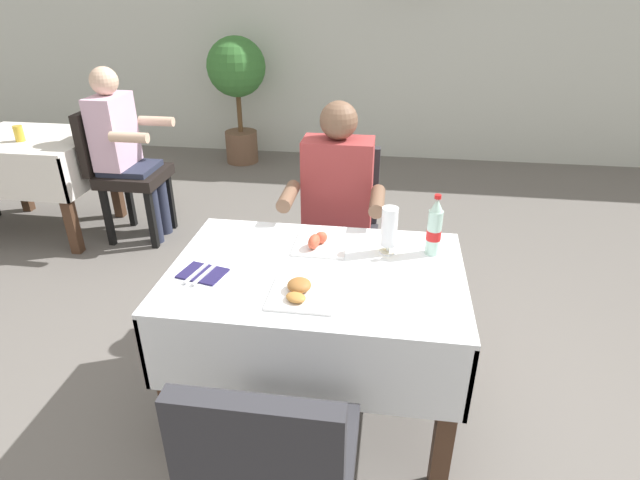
{
  "coord_description": "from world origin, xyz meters",
  "views": [
    {
      "loc": [
        0.29,
        -1.7,
        1.8
      ],
      "look_at": [
        0.02,
        0.16,
        0.83
      ],
      "focal_mm": 28.79,
      "sensor_mm": 36.0,
      "label": 1
    }
  ],
  "objects_px": {
    "chair_far_diner_seat": "(338,227)",
    "plate_far_diner": "(319,243)",
    "cola_bottle_primary": "(434,228)",
    "potted_plant_corner": "(237,80)",
    "seated_diner_far": "(336,209)",
    "beer_glass_left": "(389,230)",
    "chair_near_camera_side": "(275,470)",
    "napkin_cutlery_set": "(203,273)",
    "plate_near_camera": "(301,291)",
    "background_dining_table": "(34,162)",
    "background_chair_right": "(121,167)",
    "background_table_tumbler": "(19,134)",
    "background_patron": "(124,146)",
    "main_dining_table": "(317,305)"
  },
  "relations": [
    {
      "from": "beer_glass_left",
      "to": "background_dining_table",
      "type": "distance_m",
      "value": 3.01
    },
    {
      "from": "background_chair_right",
      "to": "chair_near_camera_side",
      "type": "bearing_deg",
      "value": -54.61
    },
    {
      "from": "main_dining_table",
      "to": "chair_far_diner_seat",
      "type": "relative_size",
      "value": 1.21
    },
    {
      "from": "seated_diner_far",
      "to": "plate_far_diner",
      "type": "xyz_separation_m",
      "value": [
        -0.02,
        -0.5,
        0.06
      ]
    },
    {
      "from": "plate_far_diner",
      "to": "napkin_cutlery_set",
      "type": "relative_size",
      "value": 1.14
    },
    {
      "from": "cola_bottle_primary",
      "to": "background_patron",
      "type": "xyz_separation_m",
      "value": [
        -2.1,
        1.37,
        -0.16
      ]
    },
    {
      "from": "chair_far_diner_seat",
      "to": "background_chair_right",
      "type": "bearing_deg",
      "value": 155.14
    },
    {
      "from": "plate_far_diner",
      "to": "background_chair_right",
      "type": "relative_size",
      "value": 0.23
    },
    {
      "from": "chair_near_camera_side",
      "to": "seated_diner_far",
      "type": "bearing_deg",
      "value": 89.97
    },
    {
      "from": "plate_near_camera",
      "to": "background_dining_table",
      "type": "bearing_deg",
      "value": 142.93
    },
    {
      "from": "beer_glass_left",
      "to": "potted_plant_corner",
      "type": "distance_m",
      "value": 3.61
    },
    {
      "from": "chair_near_camera_side",
      "to": "beer_glass_left",
      "type": "bearing_deg",
      "value": 74.1
    },
    {
      "from": "background_dining_table",
      "to": "main_dining_table",
      "type": "bearing_deg",
      "value": -33.57
    },
    {
      "from": "chair_far_diner_seat",
      "to": "plate_far_diner",
      "type": "distance_m",
      "value": 0.64
    },
    {
      "from": "chair_near_camera_side",
      "to": "plate_far_diner",
      "type": "height_order",
      "value": "chair_near_camera_side"
    },
    {
      "from": "main_dining_table",
      "to": "chair_far_diner_seat",
      "type": "distance_m",
      "value": 0.79
    },
    {
      "from": "potted_plant_corner",
      "to": "seated_diner_far",
      "type": "bearing_deg",
      "value": -64.11
    },
    {
      "from": "seated_diner_far",
      "to": "plate_near_camera",
      "type": "relative_size",
      "value": 5.23
    },
    {
      "from": "chair_near_camera_side",
      "to": "seated_diner_far",
      "type": "xyz_separation_m",
      "value": [
        0.0,
        1.48,
        0.16
      ]
    },
    {
      "from": "beer_glass_left",
      "to": "potted_plant_corner",
      "type": "xyz_separation_m",
      "value": [
        -1.61,
        3.24,
        0.0
      ]
    },
    {
      "from": "plate_near_camera",
      "to": "background_dining_table",
      "type": "height_order",
      "value": "plate_near_camera"
    },
    {
      "from": "beer_glass_left",
      "to": "cola_bottle_primary",
      "type": "xyz_separation_m",
      "value": [
        0.19,
        0.02,
        0.01
      ]
    },
    {
      "from": "background_chair_right",
      "to": "background_dining_table",
      "type": "bearing_deg",
      "value": -180.0
    },
    {
      "from": "chair_near_camera_side",
      "to": "chair_far_diner_seat",
      "type": "bearing_deg",
      "value": 90.0
    },
    {
      "from": "cola_bottle_primary",
      "to": "potted_plant_corner",
      "type": "height_order",
      "value": "potted_plant_corner"
    },
    {
      "from": "chair_far_diner_seat",
      "to": "main_dining_table",
      "type": "bearing_deg",
      "value": -90.0
    },
    {
      "from": "plate_far_diner",
      "to": "beer_glass_left",
      "type": "xyz_separation_m",
      "value": [
        0.29,
        -0.01,
        0.09
      ]
    },
    {
      "from": "beer_glass_left",
      "to": "background_dining_table",
      "type": "height_order",
      "value": "beer_glass_left"
    },
    {
      "from": "napkin_cutlery_set",
      "to": "background_dining_table",
      "type": "height_order",
      "value": "napkin_cutlery_set"
    },
    {
      "from": "plate_near_camera",
      "to": "background_table_tumbler",
      "type": "height_order",
      "value": "background_table_tumbler"
    },
    {
      "from": "seated_diner_far",
      "to": "plate_near_camera",
      "type": "bearing_deg",
      "value": -91.92
    },
    {
      "from": "background_dining_table",
      "to": "potted_plant_corner",
      "type": "height_order",
      "value": "potted_plant_corner"
    },
    {
      "from": "beer_glass_left",
      "to": "background_chair_right",
      "type": "relative_size",
      "value": 0.21
    },
    {
      "from": "napkin_cutlery_set",
      "to": "chair_near_camera_side",
      "type": "bearing_deg",
      "value": -57.6
    },
    {
      "from": "napkin_cutlery_set",
      "to": "background_table_tumbler",
      "type": "xyz_separation_m",
      "value": [
        -1.91,
        1.57,
        0.05
      ]
    },
    {
      "from": "chair_near_camera_side",
      "to": "background_patron",
      "type": "bearing_deg",
      "value": 124.6
    },
    {
      "from": "chair_far_diner_seat",
      "to": "cola_bottle_primary",
      "type": "height_order",
      "value": "cola_bottle_primary"
    },
    {
      "from": "background_table_tumbler",
      "to": "beer_glass_left",
      "type": "bearing_deg",
      "value": -26.05
    },
    {
      "from": "plate_near_camera",
      "to": "potted_plant_corner",
      "type": "xyz_separation_m",
      "value": [
        -1.3,
        3.62,
        0.09
      ]
    },
    {
      "from": "seated_diner_far",
      "to": "napkin_cutlery_set",
      "type": "height_order",
      "value": "seated_diner_far"
    },
    {
      "from": "chair_far_diner_seat",
      "to": "napkin_cutlery_set",
      "type": "bearing_deg",
      "value": -116.02
    },
    {
      "from": "cola_bottle_primary",
      "to": "background_dining_table",
      "type": "xyz_separation_m",
      "value": [
        -2.84,
        1.37,
        -0.31
      ]
    },
    {
      "from": "cola_bottle_primary",
      "to": "background_table_tumbler",
      "type": "distance_m",
      "value": 3.09
    },
    {
      "from": "background_patron",
      "to": "potted_plant_corner",
      "type": "bearing_deg",
      "value": 80.59
    },
    {
      "from": "plate_far_diner",
      "to": "plate_near_camera",
      "type": "bearing_deg",
      "value": -91.87
    },
    {
      "from": "chair_far_diner_seat",
      "to": "plate_far_diner",
      "type": "xyz_separation_m",
      "value": [
        -0.02,
        -0.61,
        0.22
      ]
    },
    {
      "from": "plate_near_camera",
      "to": "napkin_cutlery_set",
      "type": "bearing_deg",
      "value": 167.31
    },
    {
      "from": "plate_near_camera",
      "to": "background_patron",
      "type": "bearing_deg",
      "value": 132.2
    },
    {
      "from": "seated_diner_far",
      "to": "background_dining_table",
      "type": "bearing_deg",
      "value": 159.46
    },
    {
      "from": "beer_glass_left",
      "to": "chair_near_camera_side",
      "type": "bearing_deg",
      "value": -105.9
    }
  ]
}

